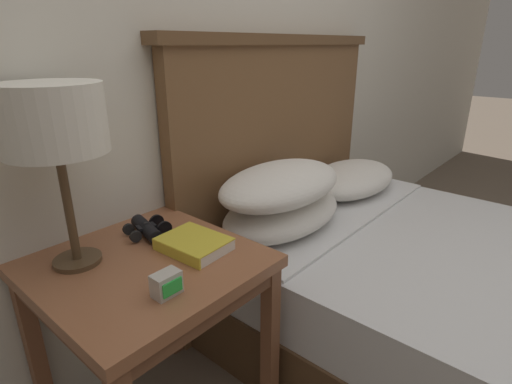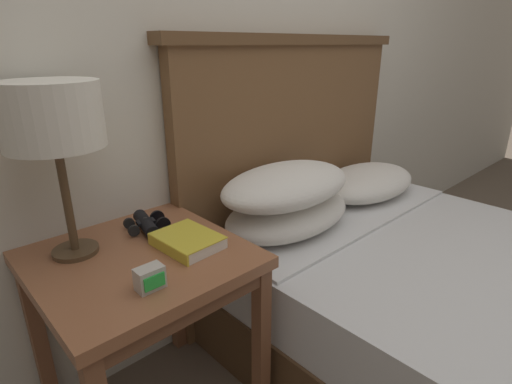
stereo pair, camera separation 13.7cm
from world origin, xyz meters
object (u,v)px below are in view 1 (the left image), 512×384
at_px(table_lamp, 53,123).
at_px(nightstand, 148,286).
at_px(bed, 463,301).
at_px(book_on_nightstand, 194,244).
at_px(alarm_clock, 167,284).
at_px(binoculars_pair, 147,229).

bearing_deg(table_lamp, nightstand, -45.69).
distance_m(bed, book_on_nightstand, 1.06).
xyz_separation_m(book_on_nightstand, alarm_clock, (-0.19, -0.13, 0.01)).
distance_m(table_lamp, alarm_clock, 0.49).
bearing_deg(table_lamp, alarm_clock, -77.63).
height_order(nightstand, alarm_clock, alarm_clock).
xyz_separation_m(nightstand, bed, (0.94, -0.65, -0.26)).
bearing_deg(nightstand, alarm_clock, -108.81).
xyz_separation_m(book_on_nightstand, binoculars_pair, (-0.03, 0.19, 0.00)).
height_order(nightstand, binoculars_pair, binoculars_pair).
relative_size(table_lamp, binoculars_pair, 2.99).
bearing_deg(binoculars_pair, table_lamp, 179.05).
distance_m(book_on_nightstand, alarm_clock, 0.23).
relative_size(nightstand, table_lamp, 1.31).
bearing_deg(book_on_nightstand, nightstand, 156.76).
xyz_separation_m(table_lamp, alarm_clock, (0.07, -0.32, -0.36)).
height_order(book_on_nightstand, alarm_clock, alarm_clock).
height_order(table_lamp, book_on_nightstand, table_lamp).
xyz_separation_m(binoculars_pair, alarm_clock, (-0.16, -0.31, 0.01)).
bearing_deg(binoculars_pair, bed, -43.12).
xyz_separation_m(bed, table_lamp, (-1.07, 0.79, 0.74)).
xyz_separation_m(nightstand, alarm_clock, (-0.06, -0.18, 0.12)).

